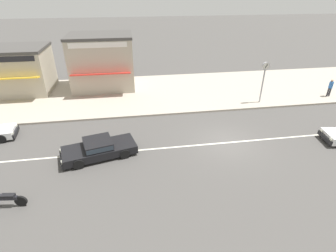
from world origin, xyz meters
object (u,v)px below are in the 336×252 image
at_px(sedan_black_1, 99,148).
at_px(shopfront_corner_warung, 102,61).
at_px(pedestrian_near_clock, 331,87).
at_px(motorcycle_0, 5,199).
at_px(shopfront_mid_block, 23,69).
at_px(street_clock, 264,73).

xyz_separation_m(sedan_black_1, shopfront_corner_warung, (-0.30, 12.10, 2.12)).
distance_m(pedestrian_near_clock, shopfront_corner_warung, 21.08).
relative_size(motorcycle_0, shopfront_corner_warung, 0.32).
bearing_deg(shopfront_mid_block, motorcycle_0, -77.13).
bearing_deg(motorcycle_0, pedestrian_near_clock, 22.28).
bearing_deg(street_clock, sedan_black_1, -155.62).
xyz_separation_m(shopfront_corner_warung, shopfront_mid_block, (-7.20, -0.06, -0.45)).
relative_size(sedan_black_1, street_clock, 1.34).
relative_size(street_clock, shopfront_corner_warung, 0.59).
distance_m(sedan_black_1, motorcycle_0, 5.28).
height_order(sedan_black_1, street_clock, street_clock).
xyz_separation_m(sedan_black_1, street_clock, (13.10, 5.94, 2.16)).
bearing_deg(shopfront_corner_warung, shopfront_mid_block, -179.54).
height_order(pedestrian_near_clock, shopfront_corner_warung, shopfront_corner_warung).
bearing_deg(motorcycle_0, street_clock, 29.00).
height_order(sedan_black_1, motorcycle_0, sedan_black_1).
distance_m(sedan_black_1, street_clock, 14.55).
xyz_separation_m(motorcycle_0, pedestrian_near_clock, (23.83, 9.77, 0.63)).
relative_size(street_clock, pedestrian_near_clock, 2.21).
height_order(sedan_black_1, shopfront_mid_block, shopfront_mid_block).
height_order(sedan_black_1, pedestrian_near_clock, pedestrian_near_clock).
bearing_deg(shopfront_corner_warung, motorcycle_0, -103.14).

